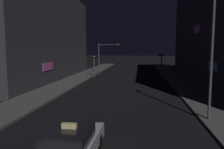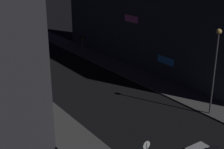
# 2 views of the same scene
# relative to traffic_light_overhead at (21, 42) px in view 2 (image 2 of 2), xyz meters

# --- Properties ---
(sidewalk_left) EXTENTS (3.48, 63.99, 0.16)m
(sidewalk_left) POSITION_rel_traffic_light_overhead_xyz_m (-3.38, -5.55, -3.78)
(sidewalk_left) COLOR #4C4C4C
(sidewalk_left) RESTS_ON ground_plane
(sidewalk_right) EXTENTS (3.48, 63.99, 0.16)m
(sidewalk_right) POSITION_rel_traffic_light_overhead_xyz_m (11.14, -5.55, -3.78)
(sidewalk_right) COLOR #4C4C4C
(sidewalk_right) RESTS_ON ground_plane
(building_facade_right) EXTENTS (8.06, 34.92, 14.93)m
(building_facade_right) POSITION_rel_traffic_light_overhead_xyz_m (16.87, -8.04, 3.60)
(building_facade_right) COLOR #282D38
(building_facade_right) RESTS_ON ground_plane
(traffic_light_overhead) EXTENTS (3.78, 0.41, 5.37)m
(traffic_light_overhead) POSITION_rel_traffic_light_overhead_xyz_m (0.00, 0.00, 0.00)
(traffic_light_overhead) COLOR #47474C
(traffic_light_overhead) RESTS_ON ground_plane
(traffic_light_left_kerb) EXTENTS (0.80, 0.42, 3.44)m
(traffic_light_left_kerb) POSITION_rel_traffic_light_overhead_xyz_m (-1.39, -4.06, -1.38)
(traffic_light_left_kerb) COLOR #47474C
(traffic_light_left_kerb) RESTS_ON ground_plane
(traffic_light_right_kerb) EXTENTS (0.80, 0.41, 3.66)m
(traffic_light_right_kerb) POSITION_rel_traffic_light_overhead_xyz_m (9.15, -0.94, -1.24)
(traffic_light_right_kerb) COLOR #47474C
(traffic_light_right_kerb) RESTS_ON ground_plane
(street_lamp_near_block) EXTENTS (0.52, 0.52, 8.43)m
(street_lamp_near_block) POSITION_rel_traffic_light_overhead_xyz_m (9.87, -24.42, 1.97)
(street_lamp_near_block) COLOR #47474C
(street_lamp_near_block) RESTS_ON sidewalk_right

